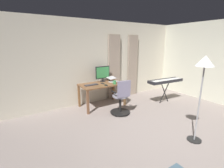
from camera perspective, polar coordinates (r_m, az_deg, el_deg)
The scene contains 15 objects.
ground_plane at distance 3.74m, azimuth 20.07°, elevation -18.15°, with size 8.04×8.04×0.00m, color gray.
back_room_partition at distance 5.47m, azimuth -3.77°, elevation 7.74°, with size 6.19×0.10×2.66m, color beige.
curtain_left_panel at distance 6.11m, azimuth 7.23°, elevation 6.33°, with size 0.41×0.06×2.23m, color tan.
curtain_right_panel at distance 5.63m, azimuth 0.77°, elevation 5.76°, with size 0.45×0.06×2.23m, color tan.
desk at distance 5.02m, azimuth -3.53°, elevation -0.87°, with size 1.36×0.74×0.73m.
office_chair at distance 4.48m, azimuth 3.31°, elevation -5.14°, with size 0.56×0.56×0.99m.
computer_monitor at distance 5.24m, azimuth -3.32°, elevation 3.90°, with size 0.50×0.18×0.50m.
computer_keyboard at distance 4.83m, azimuth -7.30°, elevation -0.31°, with size 0.40×0.13×0.02m, color #333338.
laptop at distance 5.23m, azimuth 0.31°, elevation 1.38°, with size 0.37×0.37×0.15m.
computer_mouse at distance 5.41m, azimuth -1.01°, elevation 1.47°, with size 0.06×0.10×0.04m, color #232328.
cell_phone_face_up at distance 4.79m, azimuth -2.17°, elevation -0.42°, with size 0.07×0.14×0.01m, color black.
cell_phone_by_monitor at distance 4.99m, azimuth -3.33°, elevation 0.19°, with size 0.07×0.14×0.01m, color #232328.
mug_tea at distance 4.91m, azimuth 0.92°, elevation 0.57°, with size 0.13×0.08×0.11m.
piano_keyboard at distance 5.58m, azimuth 18.39°, elevation 0.96°, with size 1.29×0.42×0.80m.
floor_lamp at distance 3.43m, azimuth 29.72°, elevation 4.24°, with size 0.33×0.33×1.74m.
Camera 1 is at (2.61, 1.83, 1.95)m, focal length 25.88 mm.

